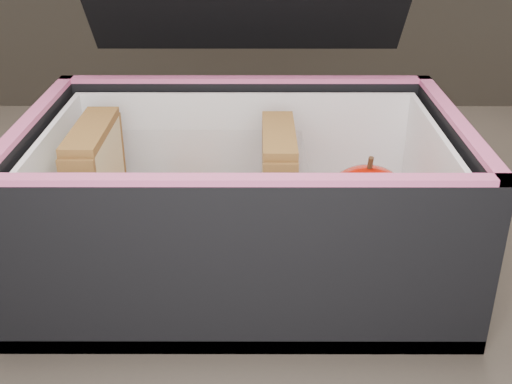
# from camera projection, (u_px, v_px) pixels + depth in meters

# --- Properties ---
(kitchen_table) EXTENTS (1.20, 0.80, 0.75)m
(kitchen_table) POSITION_uv_depth(u_px,v_px,m) (254.00, 336.00, 0.60)
(kitchen_table) COLOR brown
(kitchen_table) RESTS_ON ground
(lunch_bag) EXTENTS (0.34, 0.36, 0.30)m
(lunch_bag) POSITION_uv_depth(u_px,v_px,m) (244.00, 185.00, 0.52)
(lunch_bag) COLOR black
(lunch_bag) RESTS_ON kitchen_table
(plastic_tub) EXTENTS (0.19, 0.14, 0.08)m
(plastic_tub) POSITION_uv_depth(u_px,v_px,m) (189.00, 205.00, 0.52)
(plastic_tub) COLOR white
(plastic_tub) RESTS_ON lunch_bag
(sandwich_left) EXTENTS (0.03, 0.09, 0.10)m
(sandwich_left) POSITION_uv_depth(u_px,v_px,m) (97.00, 187.00, 0.52)
(sandwich_left) COLOR #D5C389
(sandwich_left) RESTS_ON plastic_tub
(sandwich_right) EXTENTS (0.03, 0.09, 0.10)m
(sandwich_right) POSITION_uv_depth(u_px,v_px,m) (278.00, 189.00, 0.52)
(sandwich_right) COLOR #D5C389
(sandwich_right) RESTS_ON plastic_tub
(carrot_sticks) EXTENTS (0.05, 0.14, 0.03)m
(carrot_sticks) POSITION_uv_depth(u_px,v_px,m) (188.00, 221.00, 0.54)
(carrot_sticks) COLOR #E94103
(carrot_sticks) RESTS_ON plastic_tub
(paper_napkin) EXTENTS (0.07, 0.07, 0.01)m
(paper_napkin) POSITION_uv_depth(u_px,v_px,m) (367.00, 240.00, 0.54)
(paper_napkin) COLOR white
(paper_napkin) RESTS_ON lunch_bag
(red_apple) EXTENTS (0.08, 0.08, 0.08)m
(red_apple) POSITION_uv_depth(u_px,v_px,m) (367.00, 206.00, 0.52)
(red_apple) COLOR #9B1102
(red_apple) RESTS_ON paper_napkin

